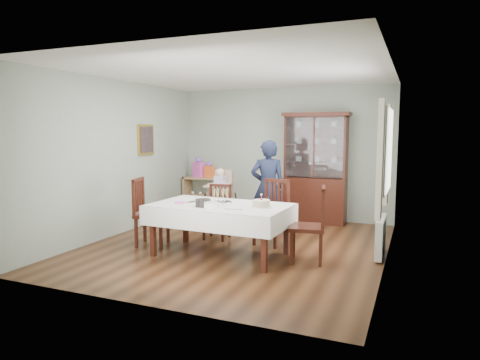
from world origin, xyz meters
The scene contains 25 objects.
floor centered at (0.00, 0.00, 0.00)m, with size 5.00×5.00×0.00m, color #593319.
room_shell centered at (0.00, 0.53, 1.70)m, with size 5.00×5.00×5.00m.
dining_table centered at (-0.02, -0.55, 0.38)m, with size 2.04×1.23×0.76m.
china_cabinet centered at (0.75, 2.26, 1.12)m, with size 1.30×0.48×2.18m.
sideboard centered at (-1.75, 2.28, 0.40)m, with size 0.90×0.38×0.80m.
picture_frame centered at (-2.22, 0.80, 1.65)m, with size 0.04×0.48×0.58m, color gold.
window centered at (2.22, 0.30, 1.55)m, with size 0.04×1.02×1.22m, color white.
curtain_left centered at (2.16, -0.32, 1.45)m, with size 0.07×0.30×1.55m, color silver.
curtain_right centered at (2.16, 0.92, 1.45)m, with size 0.07×0.30×1.55m, color silver.
radiator centered at (2.16, 0.30, 0.30)m, with size 0.10×0.80×0.55m, color white.
chair_far_left centered at (-0.49, 0.33, 0.27)m, with size 0.44×0.44×0.91m.
chair_far_right centered at (0.47, 0.34, 0.31)m, with size 0.54×0.54×1.04m.
chair_end_left centered at (-1.28, -0.46, 0.32)m, with size 0.59×0.59×1.07m.
chair_end_right centered at (1.25, -0.36, 0.32)m, with size 0.56×0.56×1.06m.
woman centered at (0.19, 0.98, 0.83)m, with size 0.61×0.40×1.66m, color #151B31.
high_chair centered at (-0.78, 1.08, 0.44)m, with size 0.55×0.55×1.12m.
champagne_tray centered at (-0.07, -0.42, 0.82)m, with size 0.33×0.33×0.20m.
birthday_cake centered at (0.62, -0.55, 0.81)m, with size 0.28×0.28×0.19m.
plate_stack_dark centered at (-0.17, -0.79, 0.81)m, with size 0.22×0.22×0.10m, color black.
plate_stack_white centered at (0.00, -0.87, 0.80)m, with size 0.20×0.20×0.09m, color white.
napkin_stack centered at (-0.61, -0.69, 0.77)m, with size 0.14×0.14×0.02m, color #E353BA.
cutlery centered at (-0.52, -0.53, 0.77)m, with size 0.11×0.17×0.01m, color silver, non-canonical shape.
cake_knife centered at (0.32, -0.86, 0.77)m, with size 0.26×0.02×0.01m, color silver.
gift_bag_pink centered at (-1.87, 2.26, 1.00)m, with size 0.28×0.22×0.45m.
gift_bag_orange centered at (-1.60, 2.26, 0.96)m, with size 0.21×0.16×0.36m.
Camera 1 is at (2.60, -6.09, 1.83)m, focal length 32.00 mm.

